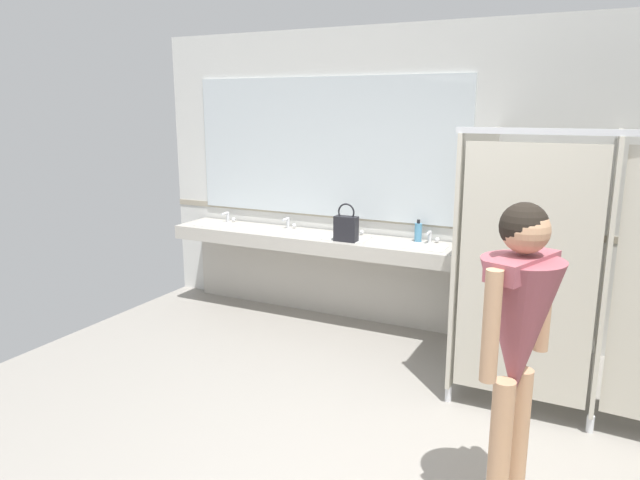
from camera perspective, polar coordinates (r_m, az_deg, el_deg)
name	(u,v)px	position (r m, az deg, el deg)	size (l,w,h in m)	color
wall_back	(482,184)	(5.62, 15.45, 5.25)	(6.95, 0.12, 2.90)	silver
wall_back_tile_band	(478,228)	(5.62, 15.09, 1.15)	(6.95, 0.01, 0.06)	#9E937F
vanity_counter	(317,256)	(6.02, -0.34, -1.55)	(3.07, 0.53, 1.00)	#B2ADA3
mirror_panel	(325,148)	(6.02, 0.46, 8.96)	(2.97, 0.02, 1.39)	silver
person_standing	(518,328)	(3.05, 18.67, -8.11)	(0.51, 0.56, 1.71)	tan
handbag	(346,228)	(5.57, 2.55, 1.22)	(0.22, 0.10, 0.37)	black
soap_dispenser	(418,232)	(5.64, 9.51, 0.77)	(0.07, 0.07, 0.21)	teal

